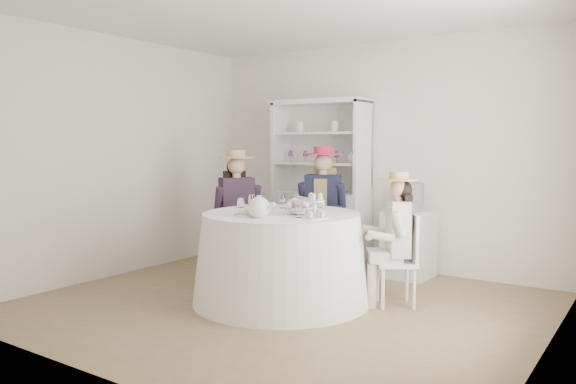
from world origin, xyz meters
The scene contains 23 objects.
ground centered at (0.00, 0.00, 0.00)m, with size 4.50×4.50×0.00m, color brown.
ceiling centered at (0.00, 0.00, 2.70)m, with size 4.50×4.50×0.00m, color white.
wall_back centered at (0.00, 2.00, 1.35)m, with size 4.50×4.50×0.00m, color silver.
wall_front centered at (0.00, -2.00, 1.35)m, with size 4.50×4.50×0.00m, color silver.
wall_left centered at (-2.25, 0.00, 1.35)m, with size 4.50×4.50×0.00m, color silver.
wall_right centered at (2.25, 0.00, 1.35)m, with size 4.50×4.50×0.00m, color silver.
tea_table centered at (-0.07, 0.09, 0.42)m, with size 1.68×1.68×0.85m.
hutch centered at (-0.63, 1.77, 0.72)m, with size 1.24×0.54×2.04m.
side_table centered at (0.56, 1.68, 0.37)m, with size 0.48×0.48×0.75m, color silver.
hatbox centered at (0.56, 1.68, 0.91)m, with size 0.32×0.32×0.32m, color black.
guest_left centered at (-1.01, 0.59, 0.81)m, with size 0.61×0.57×1.43m.
guest_mid centered at (-0.25, 1.14, 0.83)m, with size 0.55×0.60×1.47m.
guest_right centered at (0.88, 0.57, 0.70)m, with size 0.53×0.51×1.24m.
spare_chair centered at (-0.20, 0.84, 0.50)m, with size 0.53×0.53×0.94m.
teacup_a centered at (-0.31, 0.25, 0.88)m, with size 0.08×0.08×0.06m, color white.
teacup_b centered at (-0.07, 0.35, 0.88)m, with size 0.07×0.07×0.06m, color white.
teacup_c centered at (0.15, 0.29, 0.89)m, with size 0.09×0.09×0.07m, color white.
flower_bowl centered at (0.14, 0.08, 0.88)m, with size 0.24×0.24×0.06m, color white.
flower_arrangement centered at (0.13, 0.10, 0.94)m, with size 0.18×0.18×0.07m.
table_teapot centered at (-0.04, -0.30, 0.94)m, with size 0.28×0.20×0.21m.
sandwich_plate centered at (-0.22, -0.23, 0.87)m, with size 0.26×0.26×0.06m.
cupcake_stand centered at (0.39, -0.06, 0.93)m, with size 0.23×0.23×0.21m.
stemware_set centered at (-0.07, 0.09, 0.93)m, with size 0.82×0.82×0.15m.
Camera 1 is at (2.93, -4.21, 1.51)m, focal length 35.00 mm.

